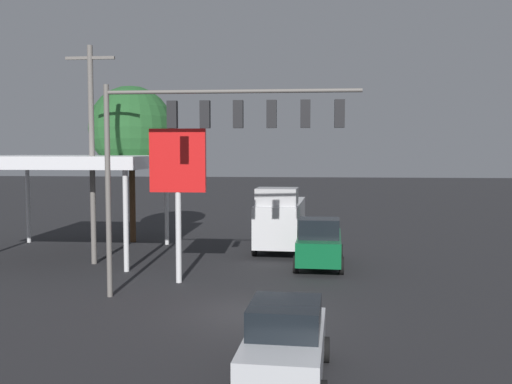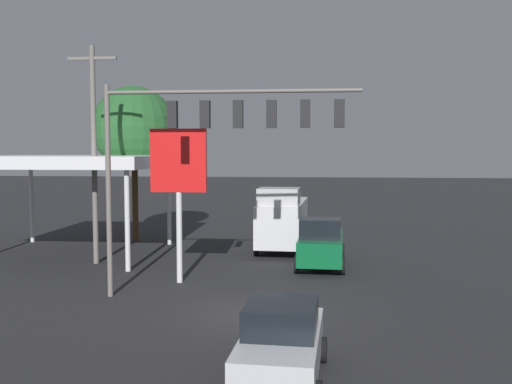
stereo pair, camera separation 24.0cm
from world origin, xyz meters
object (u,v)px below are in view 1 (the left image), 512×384
object	(u,v)px
sedan_waiting	(285,343)
delivery_truck	(281,220)
street_tree	(131,129)
traffic_signal_assembly	(215,131)
utility_pole	(92,150)
pickup_parked	(319,244)
price_sign	(178,169)

from	to	relation	value
sedan_waiting	delivery_truck	bearing A→B (deg)	-173.78
street_tree	traffic_signal_assembly	bearing A→B (deg)	119.22
utility_pole	street_tree	bearing A→B (deg)	-88.88
utility_pole	sedan_waiting	xyz separation A→B (m)	(-9.86, 13.45, -4.60)
pickup_parked	street_tree	size ratio (longest dim) A/B	0.56
sedan_waiting	street_tree	distance (m)	23.23
pickup_parked	traffic_signal_assembly	bearing A→B (deg)	-29.83
utility_pole	pickup_parked	world-z (taller)	utility_pole
pickup_parked	sedan_waiting	bearing A→B (deg)	-2.00
utility_pole	price_sign	size ratio (longest dim) A/B	1.64
sedan_waiting	street_tree	world-z (taller)	street_tree
traffic_signal_assembly	sedan_waiting	xyz separation A→B (m)	(-2.87, 7.40, -5.30)
traffic_signal_assembly	street_tree	distance (m)	14.59
traffic_signal_assembly	price_sign	world-z (taller)	traffic_signal_assembly
traffic_signal_assembly	sedan_waiting	bearing A→B (deg)	111.21
traffic_signal_assembly	delivery_truck	distance (m)	11.89
delivery_truck	traffic_signal_assembly	bearing A→B (deg)	-6.97
traffic_signal_assembly	street_tree	xyz separation A→B (m)	(7.12, -12.72, 0.59)
pickup_parked	street_tree	world-z (taller)	street_tree
delivery_truck	street_tree	xyz separation A→B (m)	(9.03, -1.91, 5.15)
price_sign	street_tree	world-z (taller)	street_tree
sedan_waiting	delivery_truck	world-z (taller)	delivery_truck
utility_pole	delivery_truck	xyz separation A→B (m)	(-8.90, -4.77, -3.86)
sedan_waiting	pickup_parked	xyz separation A→B (m)	(-1.10, -13.66, 0.16)
price_sign	pickup_parked	world-z (taller)	price_sign
utility_pole	street_tree	size ratio (longest dim) A/B	1.12
traffic_signal_assembly	delivery_truck	size ratio (longest dim) A/B	1.37
price_sign	sedan_waiting	bearing A→B (deg)	116.04
utility_pole	traffic_signal_assembly	bearing A→B (deg)	139.12
price_sign	street_tree	distance (m)	11.65
utility_pole	delivery_truck	distance (m)	10.81
price_sign	pickup_parked	distance (m)	7.91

